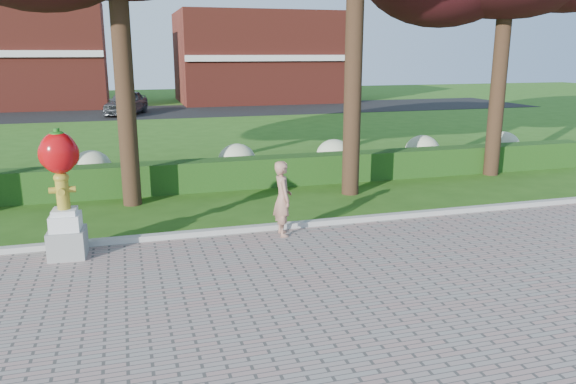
{
  "coord_description": "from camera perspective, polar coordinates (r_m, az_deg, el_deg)",
  "views": [
    {
      "loc": [
        -2.07,
        -7.73,
        3.61
      ],
      "look_at": [
        0.48,
        1.0,
        1.34
      ],
      "focal_mm": 35.0,
      "sensor_mm": 36.0,
      "label": 1
    }
  ],
  "objects": [
    {
      "name": "ground",
      "position": [
        8.78,
        -1.22,
        -10.25
      ],
      "size": [
        100.0,
        100.0,
        0.0
      ],
      "primitive_type": "plane",
      "color": "#2B5715",
      "rests_on": "ground"
    },
    {
      "name": "street",
      "position": [
        35.97,
        -13.07,
        7.95
      ],
      "size": [
        50.0,
        8.0,
        0.02
      ],
      "primitive_type": "cube",
      "color": "black",
      "rests_on": "ground"
    },
    {
      "name": "building_right",
      "position": [
        42.93,
        -2.84,
        13.49
      ],
      "size": [
        12.0,
        8.0,
        6.4
      ],
      "primitive_type": "cube",
      "color": "maroon",
      "rests_on": "ground"
    },
    {
      "name": "hydrant_sculpture",
      "position": [
        10.56,
        -21.94,
        0.16
      ],
      "size": [
        0.67,
        0.67,
        2.31
      ],
      "rotation": [
        0.0,
        0.0,
        -0.07
      ],
      "color": "gray",
      "rests_on": "walkway"
    },
    {
      "name": "woman",
      "position": [
        11.1,
        -0.56,
        -0.66
      ],
      "size": [
        0.37,
        0.56,
        1.51
      ],
      "primitive_type": "imported",
      "rotation": [
        0.0,
        0.0,
        1.56
      ],
      "color": "#A3725D",
      "rests_on": "walkway"
    },
    {
      "name": "hydrangea_row",
      "position": [
        16.24,
        -6.68,
        3.09
      ],
      "size": [
        20.1,
        1.1,
        0.99
      ],
      "color": "beige",
      "rests_on": "ground"
    },
    {
      "name": "lawn_hedge",
      "position": [
        15.22,
        -8.13,
        1.72
      ],
      "size": [
        24.0,
        0.7,
        0.8
      ],
      "primitive_type": "cube",
      "color": "#134212",
      "rests_on": "ground"
    },
    {
      "name": "curb",
      "position": [
        11.49,
        -5.14,
        -3.94
      ],
      "size": [
        40.0,
        0.18,
        0.15
      ],
      "primitive_type": "cube",
      "color": "#ADADA5",
      "rests_on": "ground"
    },
    {
      "name": "parked_car",
      "position": [
        34.62,
        -16.13,
        8.73
      ],
      "size": [
        2.91,
        4.45,
        1.41
      ],
      "primitive_type": "imported",
      "rotation": [
        0.0,
        0.0,
        -0.33
      ],
      "color": "#42444A",
      "rests_on": "street"
    }
  ]
}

